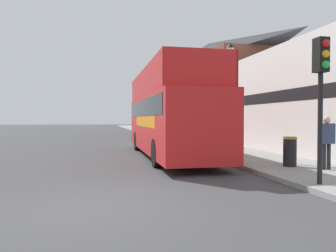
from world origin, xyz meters
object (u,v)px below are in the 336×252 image
lamp_post_nearest (230,79)px  litter_bin (290,151)px  traffic_signal (321,77)px  parked_car_ahead_of_bus (152,134)px  pedestrian_second (327,137)px  lamp_post_second (180,91)px  tour_bus (168,118)px

lamp_post_nearest → litter_bin: (1.15, -2.44, -2.70)m
traffic_signal → litter_bin: bearing=70.6°
traffic_signal → litter_bin: (1.02, 2.89, -2.12)m
parked_car_ahead_of_bus → pedestrian_second: pedestrian_second is taller
parked_car_ahead_of_bus → lamp_post_second: size_ratio=0.93×
lamp_post_second → traffic_signal: bearing=-89.4°
parked_car_ahead_of_bus → pedestrian_second: size_ratio=2.69×
traffic_signal → lamp_post_second: lamp_post_second is taller
litter_bin → lamp_post_second: bearing=96.3°
tour_bus → lamp_post_second: lamp_post_second is taller
tour_bus → lamp_post_second: size_ratio=2.20×
pedestrian_second → tour_bus: bearing=124.0°
lamp_post_nearest → lamp_post_second: bearing=90.0°
pedestrian_second → traffic_signal: traffic_signal is taller
lamp_post_nearest → lamp_post_second: size_ratio=0.95×
tour_bus → pedestrian_second: tour_bus is taller
pedestrian_second → lamp_post_nearest: size_ratio=0.36×
pedestrian_second → lamp_post_second: lamp_post_second is taller
parked_car_ahead_of_bus → litter_bin: size_ratio=4.57×
pedestrian_second → lamp_post_second: 11.69m
litter_bin → tour_bus: bearing=122.8°
lamp_post_nearest → litter_bin: 3.82m
parked_car_ahead_of_bus → tour_bus: bearing=-92.6°
pedestrian_second → lamp_post_second: bearing=99.5°
lamp_post_second → litter_bin: (1.15, -10.41, -2.84)m
parked_car_ahead_of_bus → litter_bin: (2.60, -12.93, -0.02)m
litter_bin → parked_car_ahead_of_bus: bearing=101.4°
tour_bus → parked_car_ahead_of_bus: tour_bus is taller
lamp_post_second → litter_bin: bearing=-83.7°
pedestrian_second → traffic_signal: (-1.76, -2.01, 1.63)m
tour_bus → parked_car_ahead_of_bus: size_ratio=2.36×
parked_car_ahead_of_bus → traffic_signal: traffic_signal is taller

